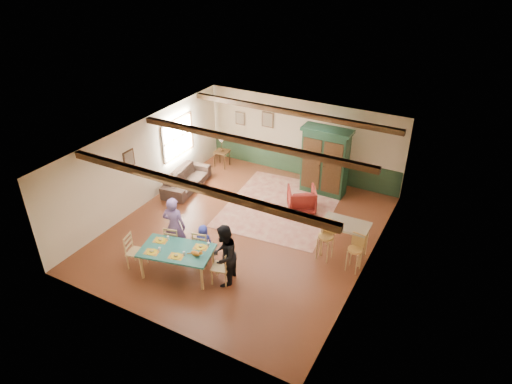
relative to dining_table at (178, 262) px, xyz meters
The scene contains 35 objects.
floor 2.49m from the dining_table, 77.63° to the left, with size 8.00×8.00×0.00m, color #572818.
wall_back 6.50m from the dining_table, 85.30° to the left, with size 7.00×0.02×2.70m, color beige.
wall_left 3.95m from the dining_table, 141.07° to the left, with size 0.02×8.00×2.70m, color beige.
wall_right 4.79m from the dining_table, 30.81° to the left, with size 0.02×8.00×2.70m, color beige.
ceiling 3.39m from the dining_table, 77.63° to the left, with size 7.00×8.00×0.02m, color white.
wainscot_back 6.40m from the dining_table, 85.28° to the left, with size 6.95×0.03×0.90m, color #1E3722.
ceiling_beam_front 2.31m from the dining_table, 10.91° to the left, with size 6.95×0.16×0.16m, color black.
ceiling_beam_mid 3.63m from the dining_table, 79.36° to the left, with size 6.95×0.16×0.16m, color black.
ceiling_beam_back 5.87m from the dining_table, 84.43° to the left, with size 6.95×0.16×0.16m, color black.
window_left 5.19m from the dining_table, 125.67° to the left, with size 0.06×1.60×1.30m, color white, non-canonical shape.
picture_left_wall 3.72m from the dining_table, 148.53° to the left, with size 0.04×0.42×0.52m, color gray, non-canonical shape.
picture_back_a 6.58m from the dining_table, 96.92° to the left, with size 0.45×0.04×0.55m, color gray, non-canonical shape.
picture_back_b 6.76m from the dining_table, 106.39° to the left, with size 0.38×0.04×0.48m, color gray, non-canonical shape.
dining_table is the anchor object (origin of this frame).
dining_chair_far_left 0.81m from the dining_table, 132.36° to the left, with size 0.41×0.43×0.93m, color tan, non-canonical shape.
dining_chair_far_right 0.81m from the dining_table, 74.26° to the left, with size 0.41×0.43×0.93m, color tan, non-canonical shape.
dining_chair_end_left 1.13m from the dining_table, 166.69° to the right, with size 0.41×0.43×0.93m, color tan, non-canonical shape.
dining_chair_end_right 1.13m from the dining_table, 13.31° to the left, with size 0.41×0.43×0.93m, color tan, non-canonical shape.
person_man 1.00m from the dining_table, 129.87° to the left, with size 0.62×0.40×1.69m, color #755693.
person_woman 1.30m from the dining_table, 13.31° to the left, with size 0.79×0.61×1.62m, color black.
person_child 0.89m from the dining_table, 76.74° to the left, with size 0.48×0.31×0.99m, color #2832A0.
cat 0.71m from the dining_table, ahead, with size 0.35×0.14×0.18m, color orange, non-canonical shape.
place_setting_near_left 0.73m from the dining_table, 142.25° to the right, with size 0.39×0.29×0.11m, color gold, non-canonical shape.
place_setting_near_center 0.50m from the dining_table, 54.89° to the right, with size 0.39×0.29×0.11m, color gold, non-canonical shape.
place_setting_far_left 0.73m from the dining_table, 168.87° to the left, with size 0.39×0.29×0.11m, color gold, non-canonical shape.
place_setting_far_right 0.73m from the dining_table, 37.75° to the left, with size 0.39×0.29×0.11m, color gold, non-canonical shape.
area_rug 4.20m from the dining_table, 77.96° to the left, with size 3.21×3.81×0.01m, color beige.
armoire 5.88m from the dining_table, 73.22° to the left, with size 1.57×0.63×2.22m, color black.
armchair 4.49m from the dining_table, 70.38° to the left, with size 0.80×0.83×0.75m, color #571111.
sofa 4.42m from the dining_table, 123.16° to the left, with size 2.11×0.82×0.61m, color #3A2B24.
end_table 6.03m from the dining_table, 111.55° to the left, with size 0.49×0.49×0.60m, color black, non-canonical shape.
table_lamp 6.06m from the dining_table, 111.55° to the left, with size 0.30×0.30×0.55m, color #CDB084, non-canonical shape.
counter_table 4.31m from the dining_table, 38.38° to the left, with size 1.20×0.70×1.00m, color #BDB293, non-canonical shape.
bar_stool_left 3.78m from the dining_table, 37.71° to the left, with size 0.40×0.44×1.13m, color tan, non-canonical shape.
bar_stool_right 4.40m from the dining_table, 30.19° to the left, with size 0.36×0.40×1.02m, color tan, non-canonical shape.
Camera 1 is at (5.41, -9.32, 7.52)m, focal length 32.00 mm.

